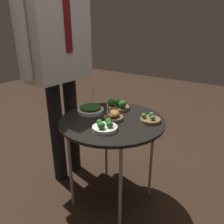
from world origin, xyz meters
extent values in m
plane|color=black|center=(0.00, 0.00, 0.00)|extent=(8.00, 8.00, 0.00)
cylinder|color=black|center=(0.00, 0.00, 0.62)|extent=(0.66, 0.66, 0.02)
cylinder|color=gray|center=(0.20, -0.20, 0.31)|extent=(0.02, 0.02, 0.61)
cylinder|color=gray|center=(-0.20, -0.20, 0.31)|extent=(0.02, 0.02, 0.61)
cylinder|color=gray|center=(0.20, 0.20, 0.31)|extent=(0.02, 0.02, 0.61)
cylinder|color=gray|center=(-0.20, 0.20, 0.31)|extent=(0.02, 0.02, 0.61)
cylinder|color=brown|center=(0.00, -0.01, 0.64)|extent=(0.12, 0.12, 0.02)
ellipsoid|color=#93602D|center=(0.00, -0.01, 0.67)|extent=(0.12, 0.11, 0.04)
cylinder|color=silver|center=(-0.03, 0.02, 0.72)|extent=(0.01, 0.01, 0.17)
cylinder|color=white|center=(-0.15, -0.05, 0.64)|extent=(0.14, 0.14, 0.02)
sphere|color=#2D7028|center=(-0.11, -0.06, 0.68)|extent=(0.04, 0.04, 0.04)
sphere|color=#2D7028|center=(-0.15, -0.02, 0.67)|extent=(0.03, 0.03, 0.03)
sphere|color=#2D7028|center=(-0.18, -0.06, 0.68)|extent=(0.04, 0.04, 0.04)
sphere|color=#2D7028|center=(-0.14, -0.08, 0.67)|extent=(0.04, 0.04, 0.04)
cylinder|color=silver|center=(-0.11, -0.06, 0.70)|extent=(0.01, 0.01, 0.12)
cylinder|color=brown|center=(0.18, 0.07, 0.64)|extent=(0.16, 0.16, 0.02)
sphere|color=#236023|center=(0.18, 0.07, 0.68)|extent=(0.05, 0.05, 0.05)
sphere|color=#236023|center=(0.16, 0.11, 0.68)|extent=(0.05, 0.05, 0.05)
sphere|color=#236023|center=(0.16, 0.03, 0.68)|extent=(0.05, 0.05, 0.05)
cylinder|color=silver|center=(0.19, 0.03, 0.70)|extent=(0.01, 0.01, 0.13)
cylinder|color=white|center=(0.02, 0.19, 0.64)|extent=(0.18, 0.18, 0.02)
ellipsoid|color=#1E4C1E|center=(0.02, 0.19, 0.67)|extent=(0.14, 0.14, 0.03)
cylinder|color=silver|center=(0.06, 0.20, 0.72)|extent=(0.01, 0.01, 0.17)
cylinder|color=brown|center=(0.11, -0.21, 0.64)|extent=(0.12, 0.12, 0.02)
sphere|color=#387F2D|center=(0.13, -0.20, 0.67)|extent=(0.03, 0.03, 0.03)
sphere|color=#387F2D|center=(0.09, -0.17, 0.67)|extent=(0.03, 0.03, 0.03)
sphere|color=#387F2D|center=(0.09, -0.23, 0.67)|extent=(0.03, 0.03, 0.03)
cylinder|color=black|center=(-0.04, 0.49, 0.41)|extent=(0.10, 0.10, 0.82)
cylinder|color=black|center=(0.12, 0.49, 0.41)|extent=(0.10, 0.10, 0.82)
cube|color=silver|center=(0.04, 0.49, 1.13)|extent=(0.46, 0.22, 0.61)
cube|color=maroon|center=(0.04, 0.37, 1.20)|extent=(0.05, 0.01, 0.37)
cylinder|color=silver|center=(-0.23, 0.49, 1.15)|extent=(0.08, 0.08, 0.56)
cylinder|color=silver|center=(0.30, 0.49, 1.15)|extent=(0.08, 0.08, 0.56)
camera|label=1|loc=(-1.03, -0.73, 1.18)|focal=35.00mm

